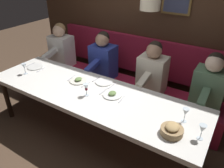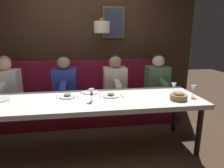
% 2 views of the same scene
% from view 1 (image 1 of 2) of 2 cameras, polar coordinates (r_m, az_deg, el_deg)
% --- Properties ---
extents(ground_plane, '(12.00, 12.00, 0.00)m').
position_cam_1_polar(ground_plane, '(3.26, -4.98, -13.14)').
color(ground_plane, '#4C3828').
extents(dining_table, '(0.90, 2.96, 0.74)m').
position_cam_1_polar(dining_table, '(2.84, -5.58, -3.02)').
color(dining_table, silver).
rests_on(dining_table, ground_plane).
extents(banquette_bench, '(0.52, 3.16, 0.45)m').
position_cam_1_polar(banquette_bench, '(3.71, 3.10, -2.64)').
color(banquette_bench, maroon).
rests_on(banquette_bench, ground_plane).
extents(back_wall_panel, '(0.59, 4.36, 2.90)m').
position_cam_1_polar(back_wall_panel, '(3.74, 8.21, 16.40)').
color(back_wall_panel, '#382316').
rests_on(back_wall_panel, ground_plane).
extents(diner_nearest, '(0.60, 0.40, 0.79)m').
position_cam_1_polar(diner_nearest, '(3.08, 24.15, 0.03)').
color(diner_nearest, '#567A5B').
rests_on(diner_nearest, banquette_bench).
extents(diner_near, '(0.60, 0.40, 0.79)m').
position_cam_1_polar(diner_near, '(3.24, 10.55, 3.76)').
color(diner_near, beige).
rests_on(diner_near, banquette_bench).
extents(diner_middle, '(0.60, 0.40, 0.79)m').
position_cam_1_polar(diner_middle, '(3.62, -2.37, 7.08)').
color(diner_middle, '#283893').
rests_on(diner_middle, banquette_bench).
extents(diner_far, '(0.60, 0.40, 0.79)m').
position_cam_1_polar(diner_far, '(4.19, -13.19, 9.56)').
color(diner_far, white).
rests_on(diner_far, banquette_bench).
extents(place_setting_0, '(0.24, 0.32, 0.01)m').
position_cam_1_polar(place_setting_0, '(3.63, -19.41, 4.22)').
color(place_setting_0, silver).
rests_on(place_setting_0, dining_table).
extents(place_setting_1, '(0.24, 0.32, 0.05)m').
position_cam_1_polar(place_setting_1, '(2.71, 0.09, -2.74)').
color(place_setting_1, white).
rests_on(place_setting_1, dining_table).
extents(place_setting_2, '(0.24, 0.32, 0.05)m').
position_cam_1_polar(place_setting_2, '(3.06, -8.76, 0.94)').
color(place_setting_2, silver).
rests_on(place_setting_2, dining_table).
extents(place_setting_3, '(0.24, 0.31, 0.01)m').
position_cam_1_polar(place_setting_3, '(3.00, -2.09, 0.53)').
color(place_setting_3, white).
rests_on(place_setting_3, dining_table).
extents(wine_glass_0, '(0.07, 0.07, 0.16)m').
position_cam_1_polar(wine_glass_0, '(3.43, -22.00, 4.25)').
color(wine_glass_0, silver).
rests_on(wine_glass_0, dining_table).
extents(wine_glass_1, '(0.07, 0.07, 0.16)m').
position_cam_1_polar(wine_glass_1, '(2.68, -6.78, -0.89)').
color(wine_glass_1, silver).
rests_on(wine_glass_1, dining_table).
extents(wine_glass_2, '(0.07, 0.07, 0.16)m').
position_cam_1_polar(wine_glass_2, '(2.21, 22.55, -10.85)').
color(wine_glass_2, silver).
rests_on(wine_glass_2, dining_table).
extents(wine_glass_3, '(0.07, 0.07, 0.16)m').
position_cam_1_polar(wine_glass_3, '(2.36, 18.67, -7.07)').
color(wine_glass_3, silver).
rests_on(wine_glass_3, dining_table).
extents(bread_bowl, '(0.22, 0.22, 0.12)m').
position_cam_1_polar(bread_bowl, '(2.22, 15.40, -11.53)').
color(bread_bowl, '#9E7F56').
rests_on(bread_bowl, dining_table).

